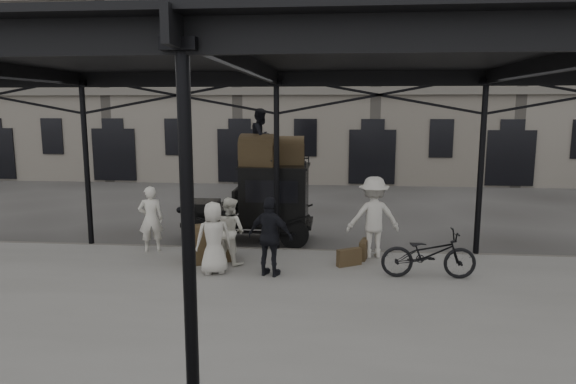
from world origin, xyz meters
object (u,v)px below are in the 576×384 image
object	(u,v)px
steamer_trunk_platform	(211,245)
porter_official	(270,237)
taxi	(264,199)
steamer_trunk_roof_near	(259,152)
bicycle	(428,254)
porter_left	(151,219)

from	to	relation	value
steamer_trunk_platform	porter_official	bearing A→B (deg)	-58.74
taxi	steamer_trunk_platform	bearing A→B (deg)	-110.79
taxi	steamer_trunk_roof_near	distance (m)	1.36
porter_official	steamer_trunk_platform	world-z (taller)	porter_official
steamer_trunk_roof_near	taxi	bearing A→B (deg)	83.84
taxi	steamer_trunk_platform	size ratio (longest dim) A/B	3.54
bicycle	steamer_trunk_roof_near	distance (m)	5.38
porter_left	steamer_trunk_roof_near	size ratio (longest dim) A/B	1.69
bicycle	steamer_trunk_platform	xyz separation A→B (m)	(-4.93, 0.77, -0.15)
porter_left	bicycle	xyz separation A→B (m)	(6.61, -1.43, -0.31)
porter_left	steamer_trunk_roof_near	distance (m)	3.34
taxi	porter_left	xyz separation A→B (m)	(-2.61, -1.78, -0.22)
taxi	porter_left	bearing A→B (deg)	-145.66
steamer_trunk_roof_near	porter_left	bearing A→B (deg)	-136.84
taxi	porter_official	size ratio (longest dim) A/B	2.11
taxi	bicycle	world-z (taller)	taxi
porter_left	steamer_trunk_roof_near	bearing A→B (deg)	-167.23
porter_left	porter_official	xyz separation A→B (m)	(3.24, -1.62, 0.03)
porter_official	steamer_trunk_roof_near	size ratio (longest dim) A/B	1.75
porter_left	steamer_trunk_platform	world-z (taller)	porter_left
taxi	porter_official	bearing A→B (deg)	-79.53
porter_official	steamer_trunk_platform	xyz separation A→B (m)	(-1.55, 0.96, -0.49)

